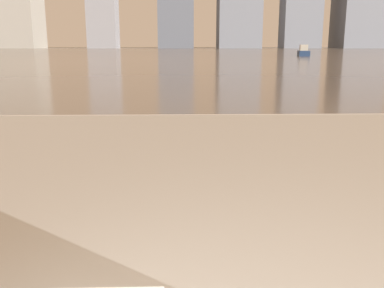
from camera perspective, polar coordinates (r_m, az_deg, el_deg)
name	(u,v)px	position (r m, az deg, el deg)	size (l,w,h in m)	color
harbor_water	(181,52)	(61.91, -1.51, 12.15)	(180.00, 110.00, 0.01)	gray
harbor_boat_1	(304,52)	(43.02, 14.65, 11.79)	(1.49, 2.96, 1.06)	navy
skyline_tower_1	(102,2)	(120.11, -11.89, 18.02)	(7.44, 8.37, 23.58)	slate
skyline_tower_5	(361,5)	(127.75, 21.57, 16.81)	(12.00, 12.11, 22.27)	slate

